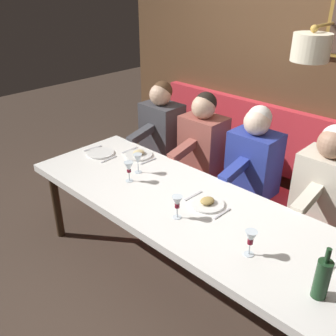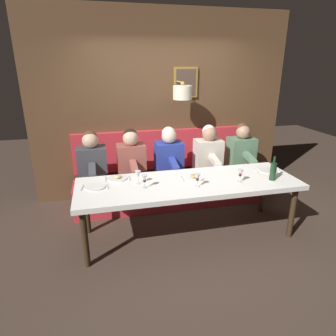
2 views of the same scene
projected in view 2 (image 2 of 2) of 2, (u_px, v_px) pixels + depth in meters
The scene contains 18 objects.
ground_plane at pixel (187, 234), 3.82m from camera, with size 12.00×12.00×0.00m, color #423328.
dining_table at pixel (189, 186), 3.59m from camera, with size 0.90×2.71×0.74m.
banquette_bench at pixel (171, 191), 4.56m from camera, with size 0.52×2.91×0.45m, color red.
back_wall_panel at pixel (163, 112), 4.70m from camera, with size 0.59×4.11×2.90m.
diner_nearest at pixel (241, 150), 4.60m from camera, with size 0.60×0.40×0.79m.
diner_near at pixel (208, 152), 4.48m from camera, with size 0.60×0.40×0.79m.
diner_middle at pixel (169, 155), 4.34m from camera, with size 0.60×0.40×0.79m.
diner_far at pixel (131, 158), 4.22m from camera, with size 0.60×0.40×0.79m.
diner_farthest at pixel (92, 161), 4.10m from camera, with size 0.60×0.40×0.79m.
place_setting_0 at pixel (194, 177), 3.66m from camera, with size 0.24×0.31×0.05m.
place_setting_1 at pixel (95, 187), 3.39m from camera, with size 0.24×0.32×0.01m.
place_setting_2 at pixel (268, 171), 3.92m from camera, with size 0.24×0.32×0.01m.
place_setting_3 at pixel (117, 178), 3.64m from camera, with size 0.24×0.31×0.05m.
wine_glass_0 at pixel (138, 175), 3.46m from camera, with size 0.07×0.07×0.16m.
wine_glass_1 at pixel (240, 173), 3.52m from camera, with size 0.07×0.07×0.16m.
wine_glass_2 at pixel (144, 179), 3.35m from camera, with size 0.07×0.07×0.16m.
wine_glass_3 at pixel (197, 178), 3.38m from camera, with size 0.07×0.07×0.16m.
wine_bottle at pixel (273, 171), 3.59m from camera, with size 0.08×0.08×0.30m.
Camera 2 is at (-3.15, 1.02, 2.10)m, focal length 31.25 mm.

